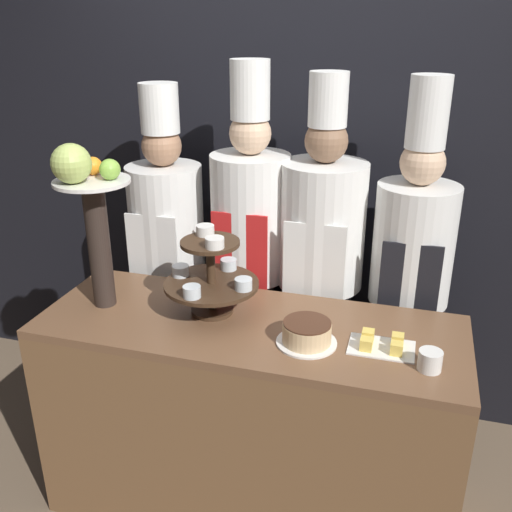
# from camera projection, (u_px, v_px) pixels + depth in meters

# --- Properties ---
(wall_back) EXTENTS (10.00, 0.06, 2.80)m
(wall_back) POSITION_uv_depth(u_px,v_px,m) (301.00, 156.00, 2.91)
(wall_back) COLOR black
(wall_back) RESTS_ON ground_plane
(buffet_counter) EXTENTS (1.70, 0.62, 0.93)m
(buffet_counter) POSITION_uv_depth(u_px,v_px,m) (250.00, 418.00, 2.45)
(buffet_counter) COLOR brown
(buffet_counter) RESTS_ON ground_plane
(tiered_stand) EXTENTS (0.39, 0.39, 0.35)m
(tiered_stand) POSITION_uv_depth(u_px,v_px,m) (211.00, 275.00, 2.29)
(tiered_stand) COLOR #3D2819
(tiered_stand) RESTS_ON buffet_counter
(fruit_pedestal) EXTENTS (0.30, 0.30, 0.69)m
(fruit_pedestal) POSITION_uv_depth(u_px,v_px,m) (89.00, 203.00, 2.24)
(fruit_pedestal) COLOR #2D231E
(fruit_pedestal) RESTS_ON buffet_counter
(cake_round) EXTENTS (0.23, 0.23, 0.09)m
(cake_round) POSITION_uv_depth(u_px,v_px,m) (307.00, 333.00, 2.11)
(cake_round) COLOR white
(cake_round) RESTS_ON buffet_counter
(cup_white) EXTENTS (0.08, 0.08, 0.07)m
(cup_white) POSITION_uv_depth(u_px,v_px,m) (430.00, 361.00, 1.95)
(cup_white) COLOR white
(cup_white) RESTS_ON buffet_counter
(cake_square_tray) EXTENTS (0.24, 0.16, 0.05)m
(cake_square_tray) POSITION_uv_depth(u_px,v_px,m) (382.00, 344.00, 2.09)
(cake_square_tray) COLOR white
(cake_square_tray) RESTS_ON buffet_counter
(chef_left) EXTENTS (0.37, 0.37, 1.78)m
(chef_left) POSITION_uv_depth(u_px,v_px,m) (168.00, 247.00, 2.89)
(chef_left) COLOR #28282D
(chef_left) RESTS_ON ground_plane
(chef_center_left) EXTENTS (0.37, 0.37, 1.89)m
(chef_center_left) POSITION_uv_depth(u_px,v_px,m) (251.00, 247.00, 2.76)
(chef_center_left) COLOR black
(chef_center_left) RESTS_ON ground_plane
(chef_center_right) EXTENTS (0.39, 0.39, 1.85)m
(chef_center_right) POSITION_uv_depth(u_px,v_px,m) (321.00, 259.00, 2.68)
(chef_center_right) COLOR black
(chef_center_right) RESTS_ON ground_plane
(chef_right) EXTENTS (0.36, 0.36, 1.84)m
(chef_right) POSITION_uv_depth(u_px,v_px,m) (410.00, 273.00, 2.58)
(chef_right) COLOR #28282D
(chef_right) RESTS_ON ground_plane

